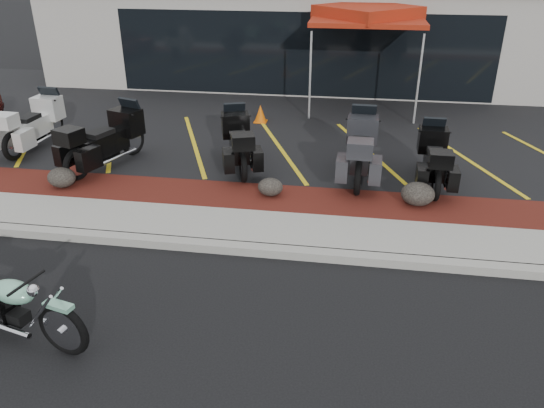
% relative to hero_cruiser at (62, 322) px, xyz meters
% --- Properties ---
extents(ground, '(90.00, 90.00, 0.00)m').
position_rel_hero_cruiser_xyz_m(ground, '(1.69, 1.86, -0.50)').
color(ground, black).
rests_on(ground, ground).
extents(curb, '(24.00, 0.25, 0.15)m').
position_rel_hero_cruiser_xyz_m(curb, '(1.69, 2.76, -0.43)').
color(curb, gray).
rests_on(curb, ground).
extents(sidewalk, '(24.00, 1.20, 0.15)m').
position_rel_hero_cruiser_xyz_m(sidewalk, '(1.69, 3.46, -0.43)').
color(sidewalk, gray).
rests_on(sidewalk, ground).
extents(mulch_bed, '(24.00, 1.20, 0.16)m').
position_rel_hero_cruiser_xyz_m(mulch_bed, '(1.69, 4.66, -0.42)').
color(mulch_bed, '#3D120D').
rests_on(mulch_bed, ground).
extents(upper_lot, '(26.00, 9.60, 0.15)m').
position_rel_hero_cruiser_xyz_m(upper_lot, '(1.69, 10.06, -0.43)').
color(upper_lot, black).
rests_on(upper_lot, ground).
extents(dealership_building, '(18.00, 8.16, 4.00)m').
position_rel_hero_cruiser_xyz_m(dealership_building, '(1.69, 16.33, 1.50)').
color(dealership_building, '#A29C92').
rests_on(dealership_building, ground).
extents(boulder_left, '(0.58, 0.49, 0.41)m').
position_rel_hero_cruiser_xyz_m(boulder_left, '(-2.45, 4.48, -0.14)').
color(boulder_left, black).
rests_on(boulder_left, mulch_bed).
extents(boulder_mid, '(0.50, 0.42, 0.36)m').
position_rel_hero_cruiser_xyz_m(boulder_mid, '(1.87, 4.73, -0.17)').
color(boulder_mid, black).
rests_on(boulder_mid, mulch_bed).
extents(boulder_right, '(0.64, 0.54, 0.46)m').
position_rel_hero_cruiser_xyz_m(boulder_right, '(4.73, 4.74, -0.12)').
color(boulder_right, black).
rests_on(boulder_right, mulch_bed).
extents(hero_cruiser, '(2.95, 1.40, 1.01)m').
position_rel_hero_cruiser_xyz_m(hero_cruiser, '(0.00, 0.00, 0.00)').
color(hero_cruiser, '#7ABE9D').
rests_on(hero_cruiser, ground).
extents(touring_white, '(1.03, 2.34, 1.33)m').
position_rel_hero_cruiser_xyz_m(touring_white, '(-4.20, 7.40, 0.31)').
color(touring_white, silver).
rests_on(touring_white, upper_lot).
extents(touring_black_front, '(1.67, 2.53, 1.38)m').
position_rel_hero_cruiser_xyz_m(touring_black_front, '(-1.70, 6.50, 0.33)').
color(touring_black_front, black).
rests_on(touring_black_front, upper_lot).
extents(touring_black_mid, '(1.48, 2.35, 1.28)m').
position_rel_hero_cruiser_xyz_m(touring_black_mid, '(0.70, 6.84, 0.29)').
color(touring_black_mid, black).
rests_on(touring_black_mid, upper_lot).
extents(touring_grey, '(0.99, 2.41, 1.38)m').
position_rel_hero_cruiser_xyz_m(touring_grey, '(3.64, 6.78, 0.34)').
color(touring_grey, '#2C2D31').
rests_on(touring_grey, upper_lot).
extents(touring_black_rear, '(0.86, 2.13, 1.23)m').
position_rel_hero_cruiser_xyz_m(touring_black_rear, '(5.14, 6.55, 0.26)').
color(touring_black_rear, black).
rests_on(touring_black_rear, upper_lot).
extents(traffic_cone, '(0.45, 0.45, 0.48)m').
position_rel_hero_cruiser_xyz_m(traffic_cone, '(0.84, 9.50, -0.11)').
color(traffic_cone, '#D65A07').
rests_on(traffic_cone, upper_lot).
extents(popup_canopy, '(4.14, 4.14, 2.95)m').
position_rel_hero_cruiser_xyz_m(popup_canopy, '(3.64, 11.51, 2.32)').
color(popup_canopy, silver).
rests_on(popup_canopy, upper_lot).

